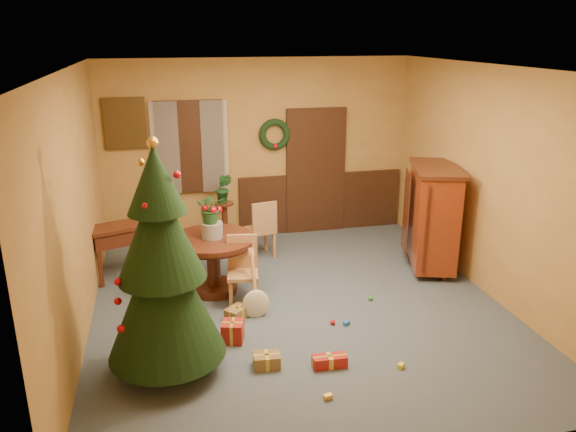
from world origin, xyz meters
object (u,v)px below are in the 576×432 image
object	(u,v)px
chair_near	(243,268)
sideboard	(433,215)
christmas_tree	(162,268)
dining_table	(213,254)
writing_desk	(122,238)

from	to	relation	value
chair_near	sideboard	bearing A→B (deg)	9.76
christmas_tree	sideboard	size ratio (longest dim) A/B	1.59
dining_table	chair_near	world-z (taller)	chair_near
dining_table	christmas_tree	bearing A→B (deg)	-110.11
chair_near	christmas_tree	size ratio (longest dim) A/B	0.36
chair_near	dining_table	bearing A→B (deg)	131.27
chair_near	writing_desk	distance (m)	1.87
christmas_tree	writing_desk	size ratio (longest dim) A/B	2.49
dining_table	christmas_tree	xyz separation A→B (m)	(-0.63, -1.73, 0.60)
writing_desk	dining_table	bearing A→B (deg)	-32.57
chair_near	christmas_tree	bearing A→B (deg)	-125.37
christmas_tree	sideboard	distance (m)	4.20
dining_table	writing_desk	size ratio (longest dim) A/B	1.15
sideboard	christmas_tree	bearing A→B (deg)	-154.00
christmas_tree	writing_desk	world-z (taller)	christmas_tree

